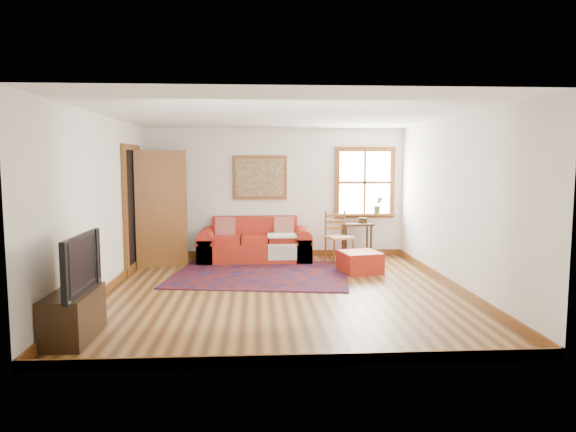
{
  "coord_description": "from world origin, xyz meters",
  "views": [
    {
      "loc": [
        -0.35,
        -7.2,
        1.85
      ],
      "look_at": [
        0.12,
        0.6,
        1.02
      ],
      "focal_mm": 32.0,
      "sensor_mm": 36.0,
      "label": 1
    }
  ],
  "objects": [
    {
      "name": "ground",
      "position": [
        0.0,
        0.0,
        0.0
      ],
      "size": [
        5.5,
        5.5,
        0.0
      ],
      "primitive_type": "plane",
      "color": "#472A13",
      "rests_on": "ground"
    },
    {
      "name": "red_ottoman",
      "position": [
        1.37,
        1.19,
        0.18
      ],
      "size": [
        0.74,
        0.74,
        0.35
      ],
      "primitive_type": "cube",
      "rotation": [
        0.0,
        0.0,
        0.22
      ],
      "color": "#A22314",
      "rests_on": "ground"
    },
    {
      "name": "ladder_back_chair",
      "position": [
        1.13,
        2.09,
        0.52
      ],
      "size": [
        0.55,
        0.54,
        0.95
      ],
      "color": "tan",
      "rests_on": "ground"
    },
    {
      "name": "candle_hurricane",
      "position": [
        -2.23,
        -1.46,
        0.59
      ],
      "size": [
        0.12,
        0.12,
        0.18
      ],
      "color": "silver",
      "rests_on": "media_cabinet"
    },
    {
      "name": "room_envelope",
      "position": [
        0.0,
        0.02,
        1.65
      ],
      "size": [
        5.04,
        5.54,
        2.52
      ],
      "color": "silver",
      "rests_on": "ground"
    },
    {
      "name": "side_table",
      "position": [
        1.54,
        2.39,
        0.57
      ],
      "size": [
        0.58,
        0.43,
        0.69
      ],
      "color": "black",
      "rests_on": "ground"
    },
    {
      "name": "window",
      "position": [
        1.78,
        2.7,
        1.31
      ],
      "size": [
        1.18,
        0.2,
        1.38
      ],
      "color": "white",
      "rests_on": "ground"
    },
    {
      "name": "media_cabinet",
      "position": [
        -2.28,
        -1.86,
        0.25
      ],
      "size": [
        0.41,
        0.91,
        0.5
      ],
      "primitive_type": "cube",
      "color": "black",
      "rests_on": "ground"
    },
    {
      "name": "doorway",
      "position": [
        -2.21,
        1.78,
        1.07
      ],
      "size": [
        0.89,
        1.08,
        2.14
      ],
      "color": "black",
      "rests_on": "ground"
    },
    {
      "name": "television",
      "position": [
        -2.26,
        -1.91,
        0.81
      ],
      "size": [
        0.14,
        1.06,
        0.61
      ],
      "primitive_type": "imported",
      "rotation": [
        0.0,
        0.0,
        1.57
      ],
      "color": "black",
      "rests_on": "media_cabinet"
    },
    {
      "name": "framed_artwork",
      "position": [
        -0.3,
        2.71,
        1.55
      ],
      "size": [
        1.05,
        0.07,
        0.85
      ],
      "color": "brown",
      "rests_on": "ground"
    },
    {
      "name": "red_leather_sofa",
      "position": [
        -0.4,
        2.34,
        0.27
      ],
      "size": [
        2.08,
        0.86,
        0.82
      ],
      "color": "#A22314",
      "rests_on": "ground"
    },
    {
      "name": "persian_rug",
      "position": [
        -0.3,
        1.12,
        0.01
      ],
      "size": [
        3.12,
        2.63,
        0.02
      ],
      "primitive_type": "cube",
      "rotation": [
        0.0,
        0.0,
        -0.14
      ],
      "color": "#58130C",
      "rests_on": "ground"
    }
  ]
}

